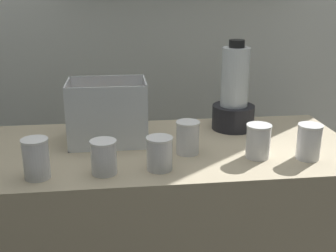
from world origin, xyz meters
The scene contains 10 objects.
counter centered at (0.00, 0.00, 0.45)m, with size 1.40×0.64×0.90m, color tan.
back_wall_unit centered at (0.00, 0.77, 1.27)m, with size 2.60×0.24×2.50m.
carrot_display_bin centered at (-0.22, 0.08, 0.98)m, with size 0.29×0.20×0.24m.
blender_pitcher centered at (0.29, 0.17, 1.04)m, with size 0.17×0.17×0.37m.
juice_cup_mango_far_left centered at (-0.44, -0.22, 0.96)m, with size 0.08×0.08×0.13m.
juice_cup_mango_left centered at (-0.23, -0.21, 0.95)m, with size 0.08×0.08×0.11m.
juice_cup_orange_middle centered at (-0.05, -0.20, 0.95)m, with size 0.09×0.09×0.11m.
juice_cup_pomegranate_right centered at (0.06, -0.07, 0.95)m, with size 0.08×0.08×0.12m.
juice_cup_mango_far_right centered at (0.30, -0.14, 0.95)m, with size 0.09×0.09×0.12m.
juice_cup_orange_rightmost centered at (0.47, -0.17, 0.95)m, with size 0.08×0.08×0.12m.
Camera 1 is at (-0.17, -1.45, 1.47)m, focal length 44.85 mm.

